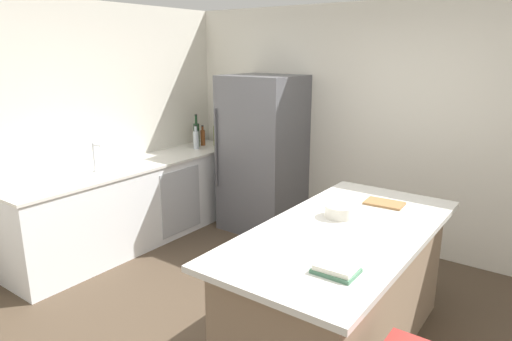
{
  "coord_description": "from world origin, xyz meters",
  "views": [
    {
      "loc": [
        1.77,
        -2.4,
        2.11
      ],
      "look_at": [
        -0.66,
        0.93,
        1.0
      ],
      "focal_mm": 31.47,
      "sensor_mm": 36.0,
      "label": 1
    }
  ],
  "objects_px": {
    "kitchen_island": "(341,289)",
    "vinegar_bottle": "(203,137)",
    "olive_oil_bottle": "(216,135)",
    "refrigerator": "(263,154)",
    "wine_bottle": "(197,134)",
    "gin_bottle": "(218,135)",
    "sink_faucet": "(95,157)",
    "soda_bottle": "(196,139)",
    "mixing_bowl": "(340,211)",
    "cookbook_stack": "(336,269)",
    "cutting_board": "(384,203)"
  },
  "relations": [
    {
      "from": "refrigerator",
      "to": "vinegar_bottle",
      "type": "bearing_deg",
      "value": -179.63
    },
    {
      "from": "gin_bottle",
      "to": "refrigerator",
      "type": "bearing_deg",
      "value": -11.63
    },
    {
      "from": "wine_bottle",
      "to": "gin_bottle",
      "type": "bearing_deg",
      "value": 68.13
    },
    {
      "from": "sink_faucet",
      "to": "refrigerator",
      "type": "bearing_deg",
      "value": 60.26
    },
    {
      "from": "olive_oil_bottle",
      "to": "vinegar_bottle",
      "type": "xyz_separation_m",
      "value": [
        -0.15,
        -0.08,
        -0.03
      ]
    },
    {
      "from": "refrigerator",
      "to": "mixing_bowl",
      "type": "relative_size",
      "value": 8.55
    },
    {
      "from": "vinegar_bottle",
      "to": "olive_oil_bottle",
      "type": "bearing_deg",
      "value": 29.5
    },
    {
      "from": "kitchen_island",
      "to": "cutting_board",
      "type": "bearing_deg",
      "value": 86.56
    },
    {
      "from": "refrigerator",
      "to": "sink_faucet",
      "type": "bearing_deg",
      "value": -119.74
    },
    {
      "from": "refrigerator",
      "to": "soda_bottle",
      "type": "relative_size",
      "value": 6.2
    },
    {
      "from": "vinegar_bottle",
      "to": "cookbook_stack",
      "type": "relative_size",
      "value": 1.11
    },
    {
      "from": "gin_bottle",
      "to": "wine_bottle",
      "type": "distance_m",
      "value": 0.31
    },
    {
      "from": "refrigerator",
      "to": "cookbook_stack",
      "type": "relative_size",
      "value": 7.85
    },
    {
      "from": "soda_bottle",
      "to": "vinegar_bottle",
      "type": "bearing_deg",
      "value": 109.72
    },
    {
      "from": "gin_bottle",
      "to": "soda_bottle",
      "type": "bearing_deg",
      "value": -94.29
    },
    {
      "from": "cutting_board",
      "to": "soda_bottle",
      "type": "bearing_deg",
      "value": 165.2
    },
    {
      "from": "refrigerator",
      "to": "soda_bottle",
      "type": "distance_m",
      "value": 0.91
    },
    {
      "from": "kitchen_island",
      "to": "vinegar_bottle",
      "type": "distance_m",
      "value": 3.2
    },
    {
      "from": "cookbook_stack",
      "to": "mixing_bowl",
      "type": "relative_size",
      "value": 1.09
    },
    {
      "from": "sink_faucet",
      "to": "soda_bottle",
      "type": "height_order",
      "value": "sink_faucet"
    },
    {
      "from": "soda_bottle",
      "to": "cookbook_stack",
      "type": "height_order",
      "value": "soda_bottle"
    },
    {
      "from": "vinegar_bottle",
      "to": "cookbook_stack",
      "type": "xyz_separation_m",
      "value": [
        2.97,
        -2.16,
        -0.06
      ]
    },
    {
      "from": "refrigerator",
      "to": "gin_bottle",
      "type": "relative_size",
      "value": 6.51
    },
    {
      "from": "olive_oil_bottle",
      "to": "cookbook_stack",
      "type": "bearing_deg",
      "value": -38.53
    },
    {
      "from": "vinegar_bottle",
      "to": "mixing_bowl",
      "type": "height_order",
      "value": "vinegar_bottle"
    },
    {
      "from": "soda_bottle",
      "to": "kitchen_island",
      "type": "bearing_deg",
      "value": -26.97
    },
    {
      "from": "kitchen_island",
      "to": "sink_faucet",
      "type": "xyz_separation_m",
      "value": [
        -2.72,
        -0.06,
        0.59
      ]
    },
    {
      "from": "sink_faucet",
      "to": "cutting_board",
      "type": "height_order",
      "value": "sink_faucet"
    },
    {
      "from": "vinegar_bottle",
      "to": "cutting_board",
      "type": "bearing_deg",
      "value": -18.26
    },
    {
      "from": "kitchen_island",
      "to": "mixing_bowl",
      "type": "bearing_deg",
      "value": 125.12
    },
    {
      "from": "kitchen_island",
      "to": "olive_oil_bottle",
      "type": "height_order",
      "value": "olive_oil_bottle"
    },
    {
      "from": "cookbook_stack",
      "to": "mixing_bowl",
      "type": "bearing_deg",
      "value": 114.71
    },
    {
      "from": "soda_bottle",
      "to": "olive_oil_bottle",
      "type": "bearing_deg",
      "value": 74.85
    },
    {
      "from": "gin_bottle",
      "to": "vinegar_bottle",
      "type": "height_order",
      "value": "gin_bottle"
    },
    {
      "from": "refrigerator",
      "to": "mixing_bowl",
      "type": "distance_m",
      "value": 2.17
    },
    {
      "from": "gin_bottle",
      "to": "olive_oil_bottle",
      "type": "height_order",
      "value": "olive_oil_bottle"
    },
    {
      "from": "refrigerator",
      "to": "olive_oil_bottle",
      "type": "relative_size",
      "value": 5.49
    },
    {
      "from": "mixing_bowl",
      "to": "olive_oil_bottle",
      "type": "bearing_deg",
      "value": 149.27
    },
    {
      "from": "gin_bottle",
      "to": "wine_bottle",
      "type": "height_order",
      "value": "wine_bottle"
    },
    {
      "from": "kitchen_island",
      "to": "mixing_bowl",
      "type": "distance_m",
      "value": 0.55
    },
    {
      "from": "sink_faucet",
      "to": "cutting_board",
      "type": "relative_size",
      "value": 0.99
    },
    {
      "from": "refrigerator",
      "to": "vinegar_bottle",
      "type": "relative_size",
      "value": 7.06
    },
    {
      "from": "sink_faucet",
      "to": "cutting_board",
      "type": "distance_m",
      "value": 2.85
    },
    {
      "from": "vinegar_bottle",
      "to": "soda_bottle",
      "type": "height_order",
      "value": "soda_bottle"
    },
    {
      "from": "refrigerator",
      "to": "sink_faucet",
      "type": "distance_m",
      "value": 1.88
    },
    {
      "from": "sink_faucet",
      "to": "gin_bottle",
      "type": "height_order",
      "value": "sink_faucet"
    },
    {
      "from": "kitchen_island",
      "to": "olive_oil_bottle",
      "type": "bearing_deg",
      "value": 147.59
    },
    {
      "from": "vinegar_bottle",
      "to": "cutting_board",
      "type": "height_order",
      "value": "vinegar_bottle"
    },
    {
      "from": "kitchen_island",
      "to": "wine_bottle",
      "type": "bearing_deg",
      "value": 152.09
    },
    {
      "from": "gin_bottle",
      "to": "wine_bottle",
      "type": "bearing_deg",
      "value": -111.87
    }
  ]
}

